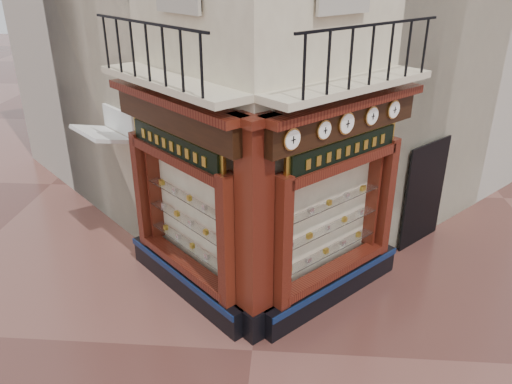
# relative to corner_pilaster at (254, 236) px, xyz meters

# --- Properties ---
(ground) EXTENTS (80.00, 80.00, 0.00)m
(ground) POSITION_rel_corner_pilaster_xyz_m (0.00, -0.50, -1.95)
(ground) COLOR #542D27
(ground) RESTS_ON ground
(shopfront_left) EXTENTS (2.86, 2.86, 3.98)m
(shopfront_left) POSITION_rel_corner_pilaster_xyz_m (-1.41, 1.07, 0.03)
(shopfront_left) COLOR black
(shopfront_left) RESTS_ON ground
(shopfront_right) EXTENTS (2.86, 2.86, 3.98)m
(shopfront_right) POSITION_rel_corner_pilaster_xyz_m (1.41, 1.07, 0.03)
(shopfront_right) COLOR black
(shopfront_right) RESTS_ON ground
(corner_pilaster) EXTENTS (0.85, 0.85, 3.98)m
(corner_pilaster) POSITION_rel_corner_pilaster_xyz_m (0.00, 0.00, 0.00)
(corner_pilaster) COLOR black
(corner_pilaster) RESTS_ON ground
(balcony) EXTENTS (5.94, 2.97, 1.03)m
(balcony) POSITION_rel_corner_pilaster_xyz_m (0.00, 0.99, 2.27)
(balcony) COLOR beige
(balcony) RESTS_ON ground
(clock_a) EXTENTS (0.28, 0.28, 0.34)m
(clock_a) POSITION_rel_corner_pilaster_xyz_m (0.56, -0.05, 1.67)
(clock_a) COLOR #B5883C
(clock_a) RESTS_ON ground
(clock_b) EXTENTS (0.26, 0.26, 0.32)m
(clock_b) POSITION_rel_corner_pilaster_xyz_m (1.05, 0.44, 1.67)
(clock_b) COLOR #B5883C
(clock_b) RESTS_ON ground
(clock_c) EXTENTS (0.30, 0.30, 0.38)m
(clock_c) POSITION_rel_corner_pilaster_xyz_m (1.43, 0.82, 1.67)
(clock_c) COLOR #B5883C
(clock_c) RESTS_ON ground
(clock_d) EXTENTS (0.27, 0.27, 0.34)m
(clock_d) POSITION_rel_corner_pilaster_xyz_m (1.89, 1.29, 1.67)
(clock_d) COLOR #B5883C
(clock_d) RESTS_ON ground
(clock_e) EXTENTS (0.28, 0.28, 0.34)m
(clock_e) POSITION_rel_corner_pilaster_xyz_m (2.33, 1.73, 1.67)
(clock_e) COLOR #B5883C
(clock_e) RESTS_ON ground
(awning) EXTENTS (1.51, 1.51, 0.27)m
(awning) POSITION_rel_corner_pilaster_xyz_m (-3.47, 2.76, -1.95)
(awning) COLOR white
(awning) RESTS_ON ground
(signboard_left) EXTENTS (2.03, 2.03, 0.54)m
(signboard_left) POSITION_rel_corner_pilaster_xyz_m (-1.46, 1.01, 1.15)
(signboard_left) COLOR gold
(signboard_left) RESTS_ON ground
(signboard_right) EXTENTS (2.01, 2.01, 0.54)m
(signboard_right) POSITION_rel_corner_pilaster_xyz_m (1.46, 1.01, 1.15)
(signboard_right) COLOR gold
(signboard_right) RESTS_ON ground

